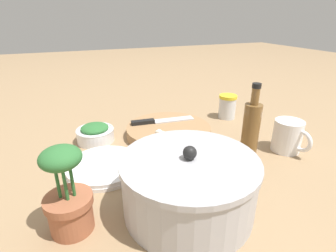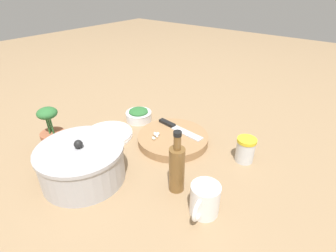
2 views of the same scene
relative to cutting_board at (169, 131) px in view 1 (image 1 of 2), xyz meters
The scene contains 11 objects.
ground_plane 0.07m from the cutting_board, 55.86° to the left, with size 5.00×5.00×0.00m, color #997A56.
cutting_board is the anchor object (origin of this frame).
chef_knife 0.06m from the cutting_board, 71.53° to the right, with size 0.23×0.05×0.01m.
garlic_cloves 0.07m from the cutting_board, 47.68° to the left, with size 0.04×0.05×0.02m.
herb_bowl 0.24m from the cutting_board, 11.25° to the right, with size 0.12×0.12×0.06m.
spice_jar 0.29m from the cutting_board, 166.52° to the right, with size 0.07×0.07×0.09m.
coffee_mug 0.38m from the cutting_board, 141.08° to the left, with size 0.08×0.12×0.10m.
plate_stack 0.28m from the cutting_board, 29.48° to the left, with size 0.20×0.20×0.02m.
oil_bottle 0.28m from the cutting_board, 129.85° to the left, with size 0.05×0.05×0.22m.
stock_pot 0.38m from the cutting_board, 74.28° to the left, with size 0.28×0.28×0.15m.
potted_herb 0.47m from the cutting_board, 44.30° to the left, with size 0.09×0.09×0.18m.
Camera 1 is at (0.27, 0.70, 0.39)m, focal length 28.00 mm.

